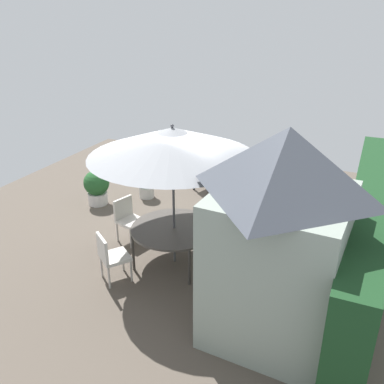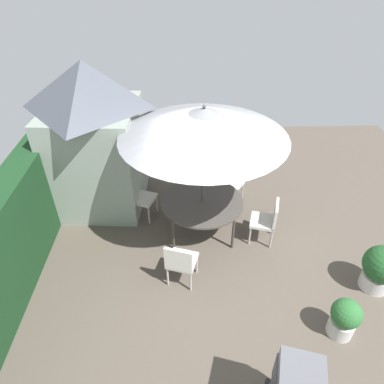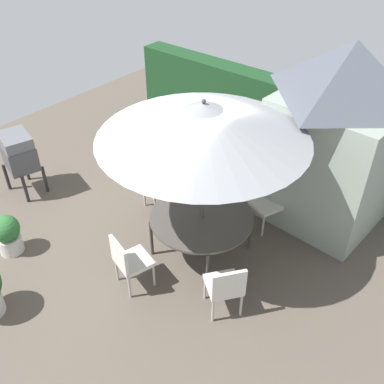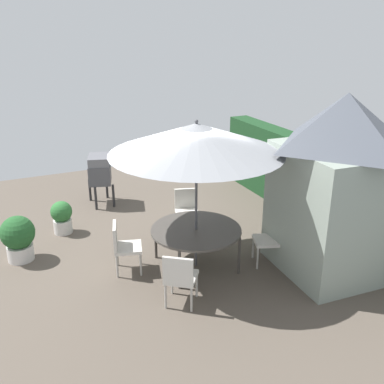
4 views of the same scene
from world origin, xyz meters
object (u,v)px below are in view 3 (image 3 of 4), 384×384
object	(u,v)px
patio_table	(202,218)
patio_umbrella	(203,121)
chair_toward_hedge	(226,286)
chair_near_shed	(156,182)
bbq_grill	(18,152)
chair_toward_house	(271,200)
garden_shed	(337,135)
potted_plant_by_grill	(7,234)
chair_far_side	(128,260)

from	to	relation	value
patio_table	patio_umbrella	distance (m)	1.66
chair_toward_hedge	chair_near_shed	bearing A→B (deg)	153.88
bbq_grill	chair_toward_house	size ratio (longest dim) A/B	1.33
chair_toward_house	patio_table	bearing A→B (deg)	-110.74
garden_shed	patio_umbrella	size ratio (longest dim) A/B	1.07
chair_near_shed	potted_plant_by_grill	xyz separation A→B (m)	(-1.00, -2.36, -0.16)
patio_umbrella	chair_far_side	size ratio (longest dim) A/B	3.21
bbq_grill	garden_shed	bearing A→B (deg)	32.54
chair_toward_house	bbq_grill	bearing A→B (deg)	-152.72
patio_umbrella	potted_plant_by_grill	distance (m)	3.64
chair_toward_house	potted_plant_by_grill	xyz separation A→B (m)	(-2.84, -3.21, -0.16)
bbq_grill	potted_plant_by_grill	size ratio (longest dim) A/B	1.74
bbq_grill	chair_far_side	bearing A→B (deg)	-7.04
patio_table	potted_plant_by_grill	bearing A→B (deg)	-140.44
patio_umbrella	chair_far_side	bearing A→B (deg)	-106.03
chair_toward_hedge	chair_toward_house	size ratio (longest dim) A/B	1.00
patio_umbrella	bbq_grill	xyz separation A→B (m)	(-3.58, -0.83, -1.49)
chair_near_shed	chair_toward_hedge	bearing A→B (deg)	-26.12
chair_near_shed	chair_toward_hedge	xyz separation A→B (m)	(2.35, -1.15, 0.00)
chair_near_shed	chair_far_side	bearing A→B (deg)	-58.62
patio_umbrella	chair_far_side	xyz separation A→B (m)	(-0.35, -1.23, -1.82)
chair_toward_hedge	potted_plant_by_grill	bearing A→B (deg)	-160.12
chair_far_side	patio_umbrella	bearing A→B (deg)	73.97
chair_near_shed	chair_toward_hedge	distance (m)	2.61
patio_table	potted_plant_by_grill	xyz separation A→B (m)	(-2.36, -1.95, -0.31)
potted_plant_by_grill	patio_table	bearing A→B (deg)	39.56
patio_table	chair_toward_house	world-z (taller)	chair_toward_house
chair_near_shed	chair_far_side	xyz separation A→B (m)	(1.00, -1.64, 0.00)
garden_shed	chair_near_shed	distance (m)	3.11
patio_umbrella	chair_toward_hedge	world-z (taller)	patio_umbrella
chair_toward_hedge	chair_far_side	bearing A→B (deg)	-159.94
chair_near_shed	chair_toward_house	distance (m)	2.02
chair_far_side	garden_shed	bearing A→B (deg)	67.50
patio_umbrella	bbq_grill	distance (m)	3.97
patio_table	chair_toward_hedge	xyz separation A→B (m)	(0.99, -0.73, -0.16)
patio_table	patio_umbrella	bearing A→B (deg)	-165.96
chair_near_shed	bbq_grill	bearing A→B (deg)	-150.85
chair_far_side	potted_plant_by_grill	bearing A→B (deg)	-160.24
patio_umbrella	chair_near_shed	size ratio (longest dim) A/B	3.21
chair_toward_house	potted_plant_by_grill	size ratio (longest dim) A/B	1.30
potted_plant_by_grill	chair_far_side	bearing A→B (deg)	19.76
patio_umbrella	chair_near_shed	bearing A→B (deg)	162.89
bbq_grill	chair_far_side	xyz separation A→B (m)	(3.23, -0.40, -0.33)
garden_shed	potted_plant_by_grill	distance (m)	5.43
garden_shed	chair_near_shed	xyz separation A→B (m)	(-2.39, -1.70, -1.05)
chair_toward_house	patio_umbrella	bearing A→B (deg)	-110.74
chair_toward_hedge	patio_table	bearing A→B (deg)	143.53
chair_far_side	chair_toward_house	world-z (taller)	same
chair_far_side	chair_toward_house	distance (m)	2.63
chair_far_side	patio_table	bearing A→B (deg)	73.97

